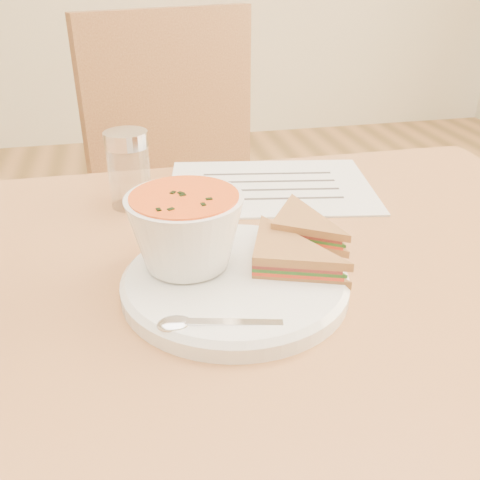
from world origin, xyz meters
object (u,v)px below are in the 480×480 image
object	(u,v)px
dining_table	(248,475)
condiment_shaker	(129,170)
plate	(235,283)
chair_far	(218,240)
soup_bowl	(186,234)

from	to	relation	value
dining_table	condiment_shaker	bearing A→B (deg)	122.57
plate	condiment_shaker	distance (m)	0.28
chair_far	plate	size ratio (longest dim) A/B	3.95
plate	soup_bowl	xyz separation A→B (m)	(-0.05, 0.03, 0.05)
dining_table	chair_far	bearing A→B (deg)	83.85
condiment_shaker	plate	bearing A→B (deg)	-68.72
plate	condiment_shaker	size ratio (longest dim) A/B	2.23
dining_table	soup_bowl	distance (m)	0.44
soup_bowl	condiment_shaker	bearing A→B (deg)	102.86
chair_far	soup_bowl	world-z (taller)	chair_far
plate	soup_bowl	size ratio (longest dim) A/B	1.96
dining_table	condiment_shaker	distance (m)	0.49
soup_bowl	chair_far	bearing A→B (deg)	76.62
dining_table	plate	world-z (taller)	plate
dining_table	plate	size ratio (longest dim) A/B	4.04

